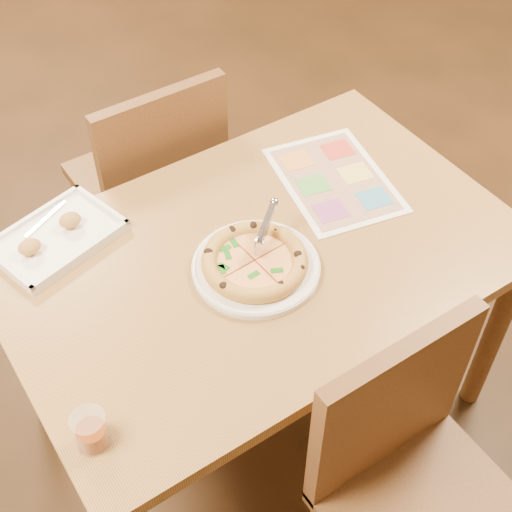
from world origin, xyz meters
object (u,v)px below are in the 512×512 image
chair_near (411,463)px  pizza_cutter (265,228)px  dining_table (260,273)px  chair_far (155,169)px  glass_tumbler (91,432)px  menu (334,179)px  appetizer_tray (56,238)px  pizza (255,261)px  plate (256,267)px

chair_near → pizza_cutter: (0.01, 0.60, 0.24)m
dining_table → chair_far: bearing=90.0°
glass_tumbler → menu: size_ratio=0.23×
chair_near → appetizer_tray: chair_near is taller
chair_far → menu: chair_far is taller
glass_tumbler → pizza_cutter: bearing=22.9°
dining_table → menu: menu is taller
chair_far → glass_tumbler: chair_far is taller
chair_near → menu: (0.32, 0.71, 0.16)m
chair_near → chair_far: 1.20m
pizza → glass_tumbler: size_ratio=2.94×
dining_table → chair_far: size_ratio=2.77×
glass_tumbler → dining_table: bearing=23.7°
pizza_cutter → glass_tumbler: (-0.59, -0.25, -0.04)m
dining_table → menu: size_ratio=3.31×
pizza_cutter → menu: bearing=-15.1°
dining_table → plate: bearing=-133.6°
chair_far → plate: size_ratio=1.48×
chair_far → glass_tumbler: 1.05m
pizza → pizza_cutter: 0.09m
chair_near → pizza_cutter: bearing=89.2°
chair_far → appetizer_tray: chair_far is taller
pizza_cutter → appetizer_tray: size_ratio=0.35×
chair_far → chair_near: bearing=90.0°
pizza_cutter → glass_tumbler: 0.64m
dining_table → pizza_cutter: size_ratio=10.62×
dining_table → appetizer_tray: (-0.42, 0.32, 0.10)m
chair_near → appetizer_tray: 1.02m
dining_table → pizza: size_ratio=4.93×
menu → appetizer_tray: bearing=164.4°
dining_table → glass_tumbler: 0.64m
chair_near → chair_far: (-0.00, 1.20, 0.00)m
glass_tumbler → plate: bearing=21.2°
dining_table → chair_near: (0.00, -0.60, -0.07)m
pizza_cutter → plate: bearing=-178.2°
menu → plate: bearing=-156.8°
chair_near → dining_table: bearing=90.0°
dining_table → glass_tumbler: (-0.58, -0.25, 0.12)m
dining_table → chair_near: chair_near is taller
appetizer_tray → menu: 0.77m
chair_near → glass_tumbler: size_ratio=5.24×
chair_far → plate: chair_far is taller
pizza_cutter → menu: 0.35m
dining_table → pizza: 0.13m
plate → chair_near: bearing=-85.4°
menu → glass_tumbler: bearing=-158.0°
chair_near → menu: chair_near is taller
pizza → menu: 0.40m
plate → menu: 0.40m
pizza → appetizer_tray: bearing=135.6°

